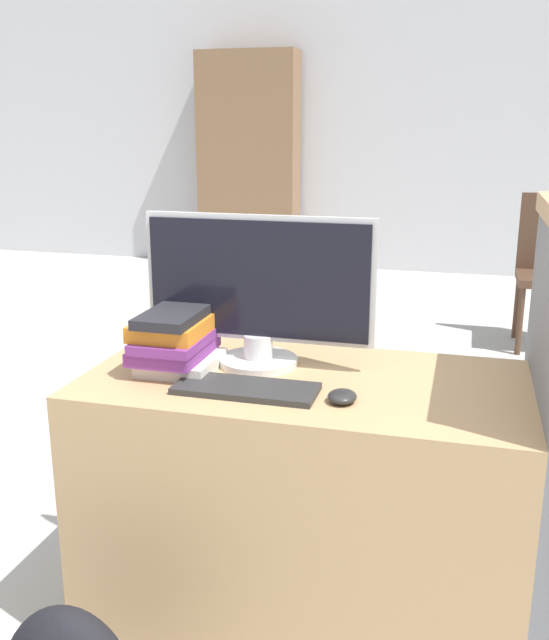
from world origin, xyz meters
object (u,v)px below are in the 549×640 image
(keyboard, at_px, (246,389))
(book_stack, at_px, (176,339))
(monitor, at_px, (258,291))
(mouse, at_px, (342,396))

(keyboard, height_order, book_stack, book_stack)
(book_stack, bearing_deg, monitor, 24.17)
(keyboard, bearing_deg, monitor, 98.06)
(mouse, distance_m, book_stack, 0.49)
(monitor, xyz_separation_m, book_stack, (-0.20, -0.09, -0.13))
(mouse, xyz_separation_m, book_stack, (-0.47, 0.12, 0.07))
(mouse, bearing_deg, book_stack, 165.52)
(monitor, bearing_deg, keyboard, -81.94)
(keyboard, bearing_deg, mouse, -1.30)
(mouse, bearing_deg, monitor, 141.82)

